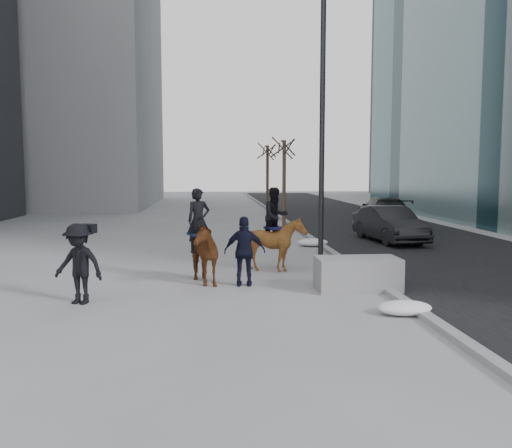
{
  "coord_description": "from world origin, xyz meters",
  "views": [
    {
      "loc": [
        -1.18,
        -12.77,
        2.9
      ],
      "look_at": [
        0.0,
        1.2,
        1.5
      ],
      "focal_mm": 38.0,
      "sensor_mm": 36.0,
      "label": 1
    }
  ],
  "objects": [
    {
      "name": "feeder",
      "position": [
        -0.33,
        0.58,
        0.88
      ],
      "size": [
        1.06,
        0.9,
        1.75
      ],
      "color": "black",
      "rests_on": "ground"
    },
    {
      "name": "road",
      "position": [
        7.0,
        10.0,
        0.01
      ],
      "size": [
        8.0,
        90.0,
        0.01
      ],
      "primitive_type": "cube",
      "color": "black",
      "rests_on": "ground"
    },
    {
      "name": "planter",
      "position": [
        2.36,
        -0.11,
        0.4
      ],
      "size": [
        1.99,
        1.01,
        0.79
      ],
      "primitive_type": "cube",
      "rotation": [
        0.0,
        0.0,
        0.01
      ],
      "color": "gray",
      "rests_on": "ground"
    },
    {
      "name": "camera_crew",
      "position": [
        -4.03,
        -0.92,
        0.89
      ],
      "size": [
        1.29,
        1.01,
        1.75
      ],
      "color": "black",
      "rests_on": "ground"
    },
    {
      "name": "mounted_left",
      "position": [
        -1.49,
        1.04,
        0.91
      ],
      "size": [
        1.45,
        2.06,
        2.43
      ],
      "color": "#48260E",
      "rests_on": "ground"
    },
    {
      "name": "tree_near",
      "position": [
        2.4,
        13.41,
        2.41
      ],
      "size": [
        1.2,
        1.2,
        4.82
      ],
      "primitive_type": null,
      "color": "#392922",
      "rests_on": "ground"
    },
    {
      "name": "tree_far",
      "position": [
        2.4,
        21.11,
        2.46
      ],
      "size": [
        1.2,
        1.2,
        4.92
      ],
      "primitive_type": null,
      "color": "#35261F",
      "rests_on": "ground"
    },
    {
      "name": "lamppost",
      "position": [
        2.6,
        5.51,
        4.99
      ],
      "size": [
        0.25,
        0.89,
        9.09
      ],
      "color": "black",
      "rests_on": "ground"
    },
    {
      "name": "curb",
      "position": [
        3.0,
        10.0,
        0.06
      ],
      "size": [
        0.25,
        90.0,
        0.12
      ],
      "primitive_type": "cube",
      "color": "gray",
      "rests_on": "ground"
    },
    {
      "name": "mounted_right",
      "position": [
        0.68,
        2.51,
        0.97
      ],
      "size": [
        1.75,
        1.83,
        2.4
      ],
      "color": "#512710",
      "rests_on": "ground"
    },
    {
      "name": "car_far",
      "position": [
        8.0,
        15.25,
        0.74
      ],
      "size": [
        2.59,
        5.31,
        1.49
      ],
      "primitive_type": "imported",
      "rotation": [
        0.0,
        0.0,
        3.04
      ],
      "color": "black",
      "rests_on": "ground"
    },
    {
      "name": "snow_piles",
      "position": [
        2.7,
        2.95,
        0.14
      ],
      "size": [
        1.17,
        10.57,
        0.3
      ],
      "color": "white",
      "rests_on": "ground"
    },
    {
      "name": "car_near",
      "position": [
        6.03,
        8.45,
        0.72
      ],
      "size": [
        1.99,
        4.51,
        1.44
      ],
      "primitive_type": "imported",
      "rotation": [
        0.0,
        0.0,
        0.11
      ],
      "color": "black",
      "rests_on": "ground"
    },
    {
      "name": "ground",
      "position": [
        0.0,
        0.0,
        0.0
      ],
      "size": [
        120.0,
        120.0,
        0.0
      ],
      "primitive_type": "plane",
      "color": "gray",
      "rests_on": "ground"
    }
  ]
}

